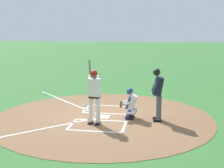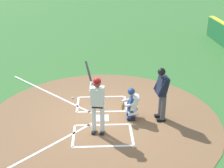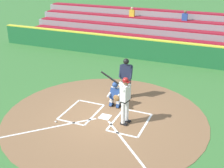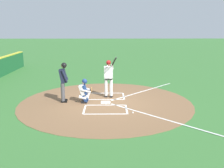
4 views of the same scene
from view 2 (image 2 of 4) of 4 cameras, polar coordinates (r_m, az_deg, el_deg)
ground_plane at (r=10.39m, az=-1.85°, el=-6.50°), size 120.00×120.00×0.00m
dirt_circle at (r=10.39m, az=-1.86°, el=-6.48°), size 8.00×8.00×0.01m
home_plate_and_chalk at (r=10.42m, az=-6.73°, el=-6.50°), size 7.93×4.91×0.01m
batter at (r=9.10m, az=-2.80°, el=-3.30°), size 1.02×0.60×2.13m
catcher at (r=10.13m, az=3.69°, el=-3.60°), size 0.59×0.63×1.13m
plate_umpire at (r=9.97m, az=9.42°, el=-1.22°), size 0.61×0.45×1.86m
baseball at (r=11.80m, az=-7.46°, el=-2.60°), size 0.07×0.07×0.07m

